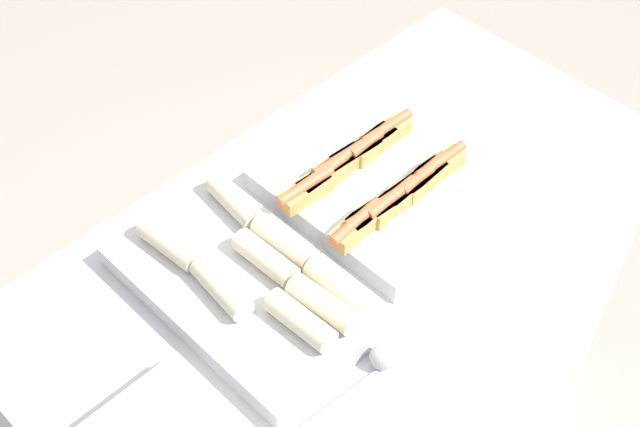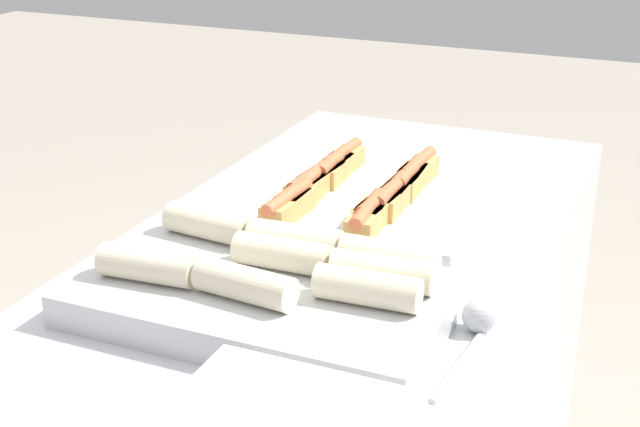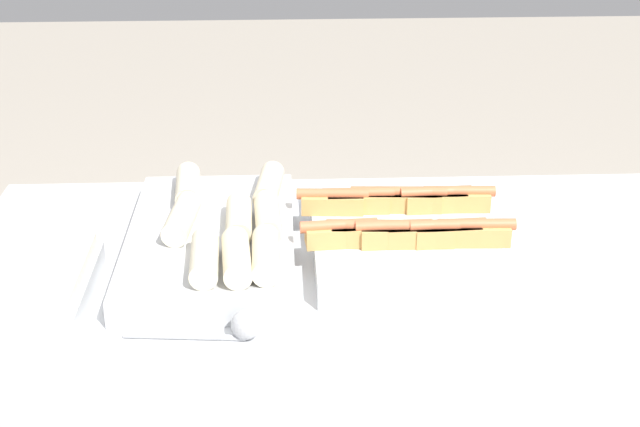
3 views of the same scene
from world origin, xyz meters
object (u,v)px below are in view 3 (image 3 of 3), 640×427
at_px(tray_side_front, 17,287).
at_px(tray_hotdogs, 401,231).
at_px(tray_wraps, 216,237).
at_px(serving_spoon_near, 237,326).

bearing_deg(tray_side_front, tray_hotdogs, 14.60).
height_order(tray_wraps, tray_side_front, tray_wraps).
bearing_deg(tray_hotdogs, serving_spoon_near, -135.53).
bearing_deg(tray_wraps, serving_spoon_near, -80.18).
xyz_separation_m(tray_hotdogs, serving_spoon_near, (-0.30, -0.30, -0.02)).
height_order(tray_side_front, serving_spoon_near, tray_side_front).
bearing_deg(tray_hotdogs, tray_side_front, -165.40).
height_order(tray_hotdogs, serving_spoon_near, tray_hotdogs).
bearing_deg(tray_wraps, tray_side_front, -152.35).
xyz_separation_m(tray_hotdogs, tray_wraps, (-0.35, -0.01, -0.00)).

